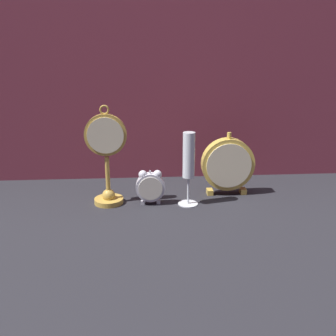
% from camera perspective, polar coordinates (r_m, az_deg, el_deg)
% --- Properties ---
extents(ground_plane, '(4.00, 4.00, 0.00)m').
position_cam_1_polar(ground_plane, '(1.17, 0.27, -6.48)').
color(ground_plane, '#232328').
extents(fabric_backdrop_drape, '(1.62, 0.01, 0.77)m').
position_cam_1_polar(fabric_backdrop_drape, '(1.40, -0.70, 13.74)').
color(fabric_backdrop_drape, brown).
rests_on(fabric_backdrop_drape, ground_plane).
extents(pocket_watch_on_stand, '(0.13, 0.09, 0.32)m').
position_cam_1_polar(pocket_watch_on_stand, '(1.19, -9.30, 1.16)').
color(pocket_watch_on_stand, gold).
rests_on(pocket_watch_on_stand, ground_plane).
extents(alarm_clock_twin_bell, '(0.09, 0.03, 0.11)m').
position_cam_1_polar(alarm_clock_twin_bell, '(1.19, -2.71, -2.70)').
color(alarm_clock_twin_bell, silver).
rests_on(alarm_clock_twin_bell, ground_plane).
extents(mantel_clock_silver, '(0.18, 0.04, 0.22)m').
position_cam_1_polar(mantel_clock_silver, '(1.28, 9.10, 0.50)').
color(mantel_clock_silver, gold).
rests_on(mantel_clock_silver, ground_plane).
extents(champagne_flute, '(0.06, 0.06, 0.24)m').
position_cam_1_polar(champagne_flute, '(1.17, 3.17, 0.99)').
color(champagne_flute, silver).
rests_on(champagne_flute, ground_plane).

